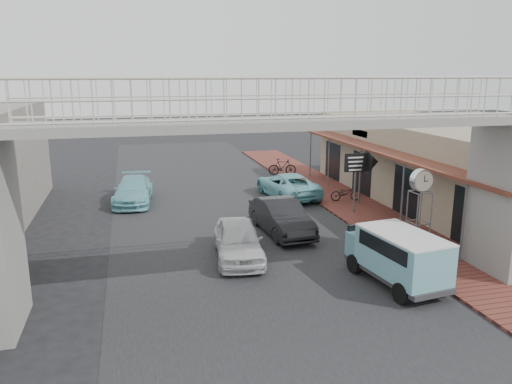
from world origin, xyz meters
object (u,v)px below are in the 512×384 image
angkot_far (133,191)px  angkot_van (398,251)px  dark_sedan (281,217)px  motorcycle_far (282,167)px  angkot_curb (287,185)px  white_hatchback (238,240)px  street_clock (421,185)px  arrow_sign (371,163)px  motorcycle_near (346,193)px

angkot_far → angkot_van: 14.68m
dark_sedan → motorcycle_far: (3.47, 11.02, -0.07)m
angkot_curb → motorcycle_far: 5.38m
white_hatchback → angkot_far: 9.62m
angkot_van → street_clock: (1.69, 1.66, 1.65)m
angkot_curb → motorcycle_far: angkot_curb is taller
dark_sedan → angkot_van: size_ratio=1.14×
angkot_curb → arrow_sign: (2.70, -4.03, 1.79)m
street_clock → arrow_sign: bearing=74.4°
motorcycle_near → motorcycle_far: motorcycle_far is taller
angkot_curb → motorcycle_near: size_ratio=3.04×
angkot_curb → angkot_van: 11.64m
street_clock → angkot_curb: bearing=94.2°
dark_sedan → motorcycle_far: size_ratio=2.40×
angkot_far → arrow_sign: 11.83m
white_hatchback → dark_sedan: 3.32m
white_hatchback → angkot_curb: white_hatchback is taller
angkot_van → street_clock: 2.89m
angkot_far → angkot_van: bearing=-51.8°
motorcycle_near → motorcycle_far: 7.16m
angkot_far → motorcycle_near: (10.48, -2.64, -0.14)m
motorcycle_far → dark_sedan: bearing=174.2°
motorcycle_near → street_clock: size_ratio=0.48×
angkot_curb → angkot_far: bearing=-12.0°
angkot_van → motorcycle_far: bearing=77.5°
arrow_sign → street_clock: bearing=-99.9°
white_hatchback → motorcycle_near: 9.42m
white_hatchback → motorcycle_far: bearing=73.3°
angkot_far → angkot_van: (7.81, -12.42, 0.46)m
white_hatchback → angkot_van: (4.31, -3.45, 0.42)m
angkot_curb → street_clock: 10.31m
motorcycle_far → street_clock: street_clock is taller
dark_sedan → motorcycle_near: (4.65, 3.95, -0.19)m
motorcycle_near → street_clock: 8.48m
white_hatchback → dark_sedan: (2.33, 2.37, 0.02)m
angkot_curb → angkot_far: (-7.96, 0.78, -0.01)m
white_hatchback → street_clock: street_clock is taller
angkot_curb → motorcycle_far: (1.34, 5.21, -0.02)m
dark_sedan → motorcycle_near: bearing=35.8°
arrow_sign → white_hatchback: bearing=-148.8°
angkot_curb → street_clock: size_ratio=1.47×
street_clock → motorcycle_near: bearing=78.5°
street_clock → white_hatchback: bearing=158.7°
white_hatchback → arrow_sign: 8.46m
dark_sedan → motorcycle_near: dark_sedan is taller
angkot_curb → motorcycle_far: size_ratio=2.66×
white_hatchback → dark_sedan: size_ratio=0.94×
motorcycle_near → street_clock: (-0.98, -8.12, 2.25)m
angkot_curb → motorcycle_near: bearing=137.3°
motorcycle_far → arrow_sign: size_ratio=0.61×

